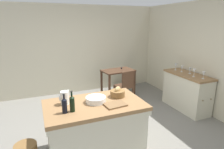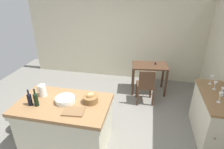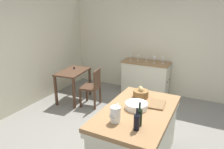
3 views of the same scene
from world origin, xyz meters
name	(u,v)px [view 2 (image 2 of 3)]	position (x,y,z in m)	size (l,w,h in m)	color
ground_plane	(91,129)	(0.00, 0.00, 0.00)	(6.76, 6.76, 0.00)	slate
wall_back	(115,35)	(0.00, 2.60, 1.30)	(5.32, 0.12, 2.60)	beige
island_table	(65,122)	(-0.31, -0.42, 0.47)	(1.55, 0.93, 0.87)	olive
side_cabinet	(212,116)	(2.26, 0.30, 0.45)	(0.52, 1.24, 0.90)	olive
writing_desk	(149,69)	(1.07, 1.77, 0.64)	(0.96, 0.66, 0.82)	#472D1E
wooden_chair	(146,85)	(1.01, 1.18, 0.49)	(0.46, 0.46, 0.90)	#472D1E
pitcher	(42,90)	(-0.75, -0.28, 0.98)	(0.17, 0.13, 0.25)	white
wash_bowl	(65,100)	(-0.28, -0.39, 0.92)	(0.32, 0.32, 0.09)	white
bread_basket	(91,99)	(0.14, -0.30, 0.94)	(0.25, 0.25, 0.18)	brown
cutting_board	(74,111)	(-0.04, -0.62, 0.88)	(0.32, 0.23, 0.02)	brown
wine_bottle_dark	(36,99)	(-0.69, -0.57, 1.00)	(0.07, 0.07, 0.31)	black
wine_bottle_amber	(30,99)	(-0.80, -0.58, 0.99)	(0.07, 0.07, 0.29)	black
wine_glass_left	(220,96)	(2.21, 0.08, 1.03)	(0.07, 0.07, 0.19)	white
wine_glass_middle	(223,90)	(2.32, 0.31, 1.01)	(0.07, 0.07, 0.15)	white
wine_glass_right	(215,84)	(2.25, 0.52, 1.01)	(0.07, 0.07, 0.16)	white
wine_glass_far_right	(211,78)	(2.23, 0.72, 1.03)	(0.07, 0.07, 0.18)	white
wicker_hamper	(20,123)	(-1.38, -0.30, 0.16)	(0.33, 0.33, 0.33)	brown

